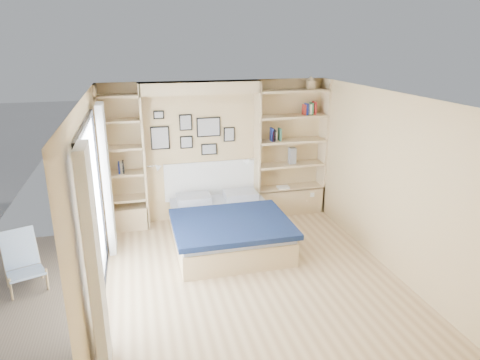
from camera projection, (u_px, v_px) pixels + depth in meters
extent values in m
plane|color=tan|center=(250.00, 276.00, 6.01)|extent=(4.50, 4.50, 0.00)
plane|color=tan|center=(217.00, 151.00, 7.69)|extent=(4.00, 0.00, 4.00)
plane|color=tan|center=(322.00, 281.00, 3.55)|extent=(4.00, 0.00, 4.00)
plane|color=tan|center=(91.00, 206.00, 5.16)|extent=(0.00, 4.50, 4.50)
plane|color=tan|center=(386.00, 181.00, 6.09)|extent=(0.00, 4.50, 4.50)
plane|color=white|center=(251.00, 96.00, 5.23)|extent=(4.50, 4.50, 0.00)
cube|color=tan|center=(144.00, 158.00, 7.23)|extent=(0.04, 0.35, 2.50)
cube|color=tan|center=(257.00, 151.00, 7.70)|extent=(0.04, 0.35, 2.50)
cube|color=tan|center=(200.00, 88.00, 7.10)|extent=(2.00, 0.35, 0.20)
cube|color=tan|center=(323.00, 147.00, 7.99)|extent=(0.04, 0.35, 2.50)
cube|color=tan|center=(102.00, 161.00, 7.07)|extent=(0.04, 0.35, 2.50)
cube|color=tan|center=(289.00, 200.00, 8.16)|extent=(1.30, 0.35, 0.50)
cube|color=tan|center=(128.00, 217.00, 7.48)|extent=(0.70, 0.35, 0.40)
cube|color=black|center=(84.00, 125.00, 4.86)|extent=(0.04, 2.08, 0.06)
cube|color=black|center=(104.00, 293.00, 5.55)|extent=(0.04, 2.08, 0.06)
cube|color=black|center=(88.00, 256.00, 4.27)|extent=(0.04, 0.06, 2.20)
cube|color=black|center=(100.00, 190.00, 6.15)|extent=(0.04, 0.06, 2.20)
cube|color=silver|center=(94.00, 216.00, 5.20)|extent=(0.01, 2.00, 2.20)
cube|color=white|center=(95.00, 264.00, 4.02)|extent=(0.10, 0.45, 2.30)
cube|color=white|center=(107.00, 180.00, 6.42)|extent=(0.10, 0.45, 2.30)
cube|color=tan|center=(290.00, 187.00, 8.08)|extent=(1.30, 0.35, 0.04)
cube|color=tan|center=(290.00, 165.00, 7.94)|extent=(1.30, 0.35, 0.04)
cube|color=tan|center=(291.00, 141.00, 7.80)|extent=(1.30, 0.35, 0.04)
cube|color=tan|center=(292.00, 116.00, 7.66)|extent=(1.30, 0.35, 0.04)
cube|color=tan|center=(293.00, 91.00, 7.52)|extent=(1.30, 0.35, 0.04)
cube|color=tan|center=(126.00, 199.00, 7.37)|extent=(0.70, 0.35, 0.04)
cube|color=tan|center=(124.00, 174.00, 7.23)|extent=(0.70, 0.35, 0.04)
cube|color=tan|center=(121.00, 148.00, 7.09)|extent=(0.70, 0.35, 0.04)
cube|color=tan|center=(119.00, 121.00, 6.95)|extent=(0.70, 0.35, 0.04)
cube|color=tan|center=(117.00, 96.00, 6.82)|extent=(0.70, 0.35, 0.04)
cube|color=tan|center=(227.00, 232.00, 6.95)|extent=(1.67, 2.09, 0.37)
cube|color=#A0A3AE|center=(227.00, 219.00, 6.88)|extent=(1.63, 2.05, 0.10)
cube|color=#101D3F|center=(231.00, 224.00, 6.53)|extent=(1.77, 1.46, 0.08)
cube|color=#A0A3AE|center=(194.00, 199.00, 7.43)|extent=(0.58, 0.42, 0.12)
cube|color=#A0A3AE|center=(240.00, 195.00, 7.63)|extent=(0.58, 0.42, 0.12)
cube|color=white|center=(213.00, 180.00, 7.81)|extent=(1.77, 0.04, 0.70)
cube|color=black|center=(160.00, 138.00, 7.35)|extent=(0.32, 0.02, 0.40)
cube|color=gray|center=(160.00, 138.00, 7.34)|extent=(0.28, 0.01, 0.36)
cube|color=black|center=(186.00, 122.00, 7.37)|extent=(0.22, 0.02, 0.28)
cube|color=gray|center=(186.00, 123.00, 7.36)|extent=(0.18, 0.01, 0.24)
cube|color=black|center=(186.00, 142.00, 7.48)|extent=(0.22, 0.02, 0.22)
cube|color=gray|center=(187.00, 142.00, 7.47)|extent=(0.18, 0.01, 0.18)
cube|color=black|center=(209.00, 127.00, 7.50)|extent=(0.42, 0.02, 0.34)
cube|color=gray|center=(209.00, 127.00, 7.49)|extent=(0.38, 0.01, 0.30)
cube|color=black|center=(209.00, 149.00, 7.62)|extent=(0.28, 0.02, 0.20)
cube|color=gray|center=(209.00, 149.00, 7.61)|extent=(0.24, 0.01, 0.16)
cube|color=black|center=(229.00, 134.00, 7.63)|extent=(0.20, 0.02, 0.26)
cube|color=gray|center=(229.00, 134.00, 7.62)|extent=(0.16, 0.01, 0.22)
cube|color=black|center=(159.00, 115.00, 7.22)|extent=(0.18, 0.02, 0.14)
cube|color=gray|center=(159.00, 115.00, 7.21)|extent=(0.14, 0.01, 0.10)
cylinder|color=silver|center=(153.00, 166.00, 7.24)|extent=(0.20, 0.02, 0.02)
cone|color=white|center=(159.00, 167.00, 7.27)|extent=(0.13, 0.12, 0.15)
cylinder|color=silver|center=(251.00, 160.00, 7.63)|extent=(0.20, 0.02, 0.02)
cone|color=white|center=(245.00, 161.00, 7.62)|extent=(0.13, 0.12, 0.15)
cube|color=#A51E1E|center=(272.00, 136.00, 7.67)|extent=(0.02, 0.15, 0.19)
cube|color=navy|center=(272.00, 135.00, 7.66)|extent=(0.03, 0.15, 0.24)
cube|color=black|center=(274.00, 135.00, 7.68)|extent=(0.03, 0.15, 0.21)
cube|color=#BFB28C|center=(275.00, 136.00, 7.69)|extent=(0.04, 0.15, 0.17)
cube|color=#2C5D49|center=(280.00, 134.00, 7.70)|extent=(0.03, 0.15, 0.23)
cube|color=maroon|center=(304.00, 110.00, 7.67)|extent=(0.02, 0.15, 0.18)
cube|color=navy|center=(306.00, 109.00, 7.68)|extent=(0.03, 0.15, 0.20)
cube|color=#BFB28C|center=(309.00, 109.00, 7.69)|extent=(0.04, 0.15, 0.19)
cube|color=#2D6134|center=(311.00, 109.00, 7.70)|extent=(0.03, 0.15, 0.21)
cube|color=#A51E1E|center=(314.00, 108.00, 7.71)|extent=(0.03, 0.15, 0.23)
cube|color=navy|center=(119.00, 168.00, 7.17)|extent=(0.02, 0.15, 0.19)
cube|color=black|center=(123.00, 167.00, 7.19)|extent=(0.03, 0.15, 0.20)
cube|color=#BFB28C|center=(122.00, 167.00, 7.18)|extent=(0.03, 0.15, 0.19)
cube|color=tan|center=(311.00, 85.00, 7.56)|extent=(0.13, 0.13, 0.15)
cone|color=tan|center=(311.00, 78.00, 7.52)|extent=(0.20, 0.20, 0.08)
cube|color=slate|center=(292.00, 156.00, 7.89)|extent=(0.12, 0.12, 0.30)
cube|color=white|center=(283.00, 187.00, 7.98)|extent=(0.22, 0.16, 0.03)
cylinder|color=tan|center=(11.00, 290.00, 5.32)|extent=(0.07, 0.13, 0.38)
cylinder|color=tan|center=(47.00, 280.00, 5.54)|extent=(0.07, 0.13, 0.38)
cylinder|color=tan|center=(4.00, 266.00, 5.71)|extent=(0.13, 0.30, 0.62)
cylinder|color=tan|center=(38.00, 257.00, 5.93)|extent=(0.13, 0.30, 0.62)
cube|color=#3B67B0|center=(26.00, 273.00, 5.56)|extent=(0.58, 0.64, 0.14)
cube|color=#3B67B0|center=(19.00, 248.00, 5.78)|extent=(0.48, 0.34, 0.51)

